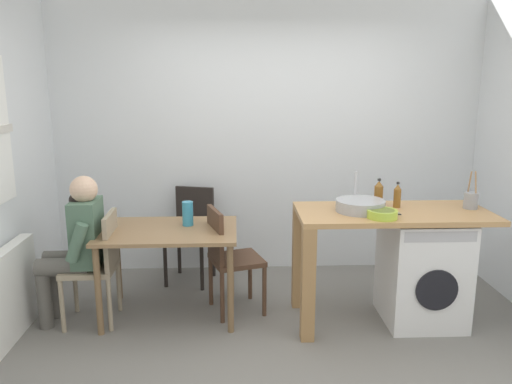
{
  "coord_description": "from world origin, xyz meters",
  "views": [
    {
      "loc": [
        -0.32,
        -3.29,
        1.92
      ],
      "look_at": [
        -0.17,
        0.45,
        1.08
      ],
      "focal_mm": 35.41,
      "sensor_mm": 36.0,
      "label": 1
    }
  ],
  "objects_px": {
    "vase": "(188,214)",
    "dining_table": "(169,240)",
    "mixing_bowl": "(382,213)",
    "chair_opposite": "(228,254)",
    "washing_machine": "(422,270)",
    "chair_spare_by_wall": "(192,229)",
    "seated_person": "(77,242)",
    "bottle_squat_brown": "(397,196)",
    "chair_person_seat": "(99,261)",
    "utensil_crock": "(471,200)",
    "bottle_tall_green": "(379,193)"
  },
  "relations": [
    {
      "from": "chair_person_seat",
      "to": "seated_person",
      "type": "xyz_separation_m",
      "value": [
        -0.16,
        -0.0,
        0.16
      ]
    },
    {
      "from": "seated_person",
      "to": "chair_person_seat",
      "type": "bearing_deg",
      "value": -90.0
    },
    {
      "from": "dining_table",
      "to": "vase",
      "type": "relative_size",
      "value": 5.48
    },
    {
      "from": "seated_person",
      "to": "mixing_bowl",
      "type": "height_order",
      "value": "seated_person"
    },
    {
      "from": "utensil_crock",
      "to": "mixing_bowl",
      "type": "bearing_deg",
      "value": -162.2
    },
    {
      "from": "washing_machine",
      "to": "utensil_crock",
      "type": "relative_size",
      "value": 2.87
    },
    {
      "from": "chair_person_seat",
      "to": "bottle_squat_brown",
      "type": "bearing_deg",
      "value": -90.69
    },
    {
      "from": "seated_person",
      "to": "washing_machine",
      "type": "xyz_separation_m",
      "value": [
        2.74,
        -0.08,
        -0.24
      ]
    },
    {
      "from": "chair_opposite",
      "to": "mixing_bowl",
      "type": "distance_m",
      "value": 1.3
    },
    {
      "from": "chair_spare_by_wall",
      "to": "vase",
      "type": "bearing_deg",
      "value": 107.45
    },
    {
      "from": "mixing_bowl",
      "to": "chair_spare_by_wall",
      "type": "bearing_deg",
      "value": 142.51
    },
    {
      "from": "dining_table",
      "to": "vase",
      "type": "distance_m",
      "value": 0.27
    },
    {
      "from": "seated_person",
      "to": "bottle_squat_brown",
      "type": "relative_size",
      "value": 5.81
    },
    {
      "from": "mixing_bowl",
      "to": "bottle_tall_green",
      "type": "bearing_deg",
      "value": 78.49
    },
    {
      "from": "washing_machine",
      "to": "vase",
      "type": "bearing_deg",
      "value": 171.37
    },
    {
      "from": "washing_machine",
      "to": "bottle_squat_brown",
      "type": "xyz_separation_m",
      "value": [
        -0.2,
        0.11,
        0.58
      ]
    },
    {
      "from": "chair_spare_by_wall",
      "to": "bottle_squat_brown",
      "type": "xyz_separation_m",
      "value": [
        1.71,
        -0.84,
        0.51
      ]
    },
    {
      "from": "chair_person_seat",
      "to": "bottle_squat_brown",
      "type": "xyz_separation_m",
      "value": [
        2.38,
        0.03,
        0.51
      ]
    },
    {
      "from": "chair_person_seat",
      "to": "vase",
      "type": "relative_size",
      "value": 4.48
    },
    {
      "from": "vase",
      "to": "dining_table",
      "type": "bearing_deg",
      "value": -146.31
    },
    {
      "from": "bottle_squat_brown",
      "to": "mixing_bowl",
      "type": "height_order",
      "value": "bottle_squat_brown"
    },
    {
      "from": "chair_person_seat",
      "to": "bottle_tall_green",
      "type": "relative_size",
      "value": 4.14
    },
    {
      "from": "chair_spare_by_wall",
      "to": "seated_person",
      "type": "bearing_deg",
      "value": 61.44
    },
    {
      "from": "dining_table",
      "to": "chair_person_seat",
      "type": "relative_size",
      "value": 1.22
    },
    {
      "from": "seated_person",
      "to": "washing_machine",
      "type": "relative_size",
      "value": 1.4
    },
    {
      "from": "chair_opposite",
      "to": "washing_machine",
      "type": "distance_m",
      "value": 1.57
    },
    {
      "from": "seated_person",
      "to": "bottle_squat_brown",
      "type": "xyz_separation_m",
      "value": [
        2.54,
        0.03,
        0.34
      ]
    },
    {
      "from": "chair_opposite",
      "to": "mixing_bowl",
      "type": "relative_size",
      "value": 4.0
    },
    {
      "from": "dining_table",
      "to": "seated_person",
      "type": "distance_m",
      "value": 0.71
    },
    {
      "from": "chair_spare_by_wall",
      "to": "chair_person_seat",
      "type": "bearing_deg",
      "value": 67.44
    },
    {
      "from": "chair_opposite",
      "to": "vase",
      "type": "xyz_separation_m",
      "value": [
        -0.33,
        0.07,
        0.33
      ]
    },
    {
      "from": "bottle_squat_brown",
      "to": "vase",
      "type": "distance_m",
      "value": 1.7
    },
    {
      "from": "washing_machine",
      "to": "bottle_tall_green",
      "type": "xyz_separation_m",
      "value": [
        -0.33,
        0.2,
        0.59
      ]
    },
    {
      "from": "utensil_crock",
      "to": "vase",
      "type": "relative_size",
      "value": 1.49
    },
    {
      "from": "seated_person",
      "to": "utensil_crock",
      "type": "distance_m",
      "value": 3.13
    },
    {
      "from": "dining_table",
      "to": "vase",
      "type": "xyz_separation_m",
      "value": [
        0.15,
        0.1,
        0.2
      ]
    },
    {
      "from": "bottle_squat_brown",
      "to": "utensil_crock",
      "type": "distance_m",
      "value": 0.57
    },
    {
      "from": "seated_person",
      "to": "bottle_tall_green",
      "type": "xyz_separation_m",
      "value": [
        2.41,
        0.12,
        0.35
      ]
    },
    {
      "from": "utensil_crock",
      "to": "chair_spare_by_wall",
      "type": "bearing_deg",
      "value": 158.37
    },
    {
      "from": "dining_table",
      "to": "mixing_bowl",
      "type": "relative_size",
      "value": 4.89
    },
    {
      "from": "washing_machine",
      "to": "bottle_squat_brown",
      "type": "relative_size",
      "value": 4.16
    },
    {
      "from": "chair_opposite",
      "to": "bottle_tall_green",
      "type": "height_order",
      "value": "bottle_tall_green"
    },
    {
      "from": "dining_table",
      "to": "washing_machine",
      "type": "relative_size",
      "value": 1.28
    },
    {
      "from": "mixing_bowl",
      "to": "washing_machine",
      "type": "bearing_deg",
      "value": 25.68
    },
    {
      "from": "washing_machine",
      "to": "chair_spare_by_wall",
      "type": "bearing_deg",
      "value": 153.45
    },
    {
      "from": "chair_spare_by_wall",
      "to": "washing_machine",
      "type": "bearing_deg",
      "value": 168.26
    },
    {
      "from": "chair_person_seat",
      "to": "washing_machine",
      "type": "xyz_separation_m",
      "value": [
        2.58,
        -0.09,
        -0.08
      ]
    },
    {
      "from": "dining_table",
      "to": "washing_machine",
      "type": "distance_m",
      "value": 2.06
    },
    {
      "from": "chair_person_seat",
      "to": "chair_opposite",
      "type": "bearing_deg",
      "value": -84.31
    },
    {
      "from": "dining_table",
      "to": "seated_person",
      "type": "xyz_separation_m",
      "value": [
        -0.71,
        -0.1,
        0.03
      ]
    }
  ]
}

